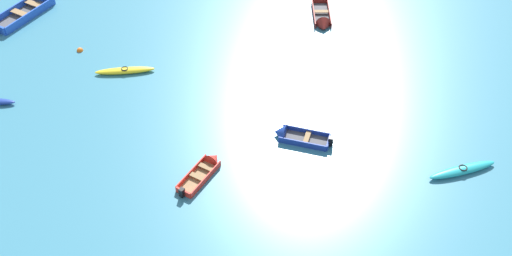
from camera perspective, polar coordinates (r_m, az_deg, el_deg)
name	(u,v)px	position (r m, az deg, el deg)	size (l,w,h in m)	color
rowboat_deep_blue_far_left	(292,135)	(30.26, 3.27, -0.68)	(2.91, 1.29, 0.88)	#4C4C51
rowboat_blue_back_row_center	(35,5)	(41.63, -19.26, 10.46)	(2.98, 4.84, 1.30)	#4C4C51
rowboat_red_center	(206,168)	(28.82, -4.51, -3.57)	(1.78, 2.83, 0.77)	#99754C
rowboat_maroon_foreground_center	(323,21)	(38.18, 6.02, 9.56)	(1.40, 3.25, 0.90)	#4C4C51
kayak_turquoise_distant_center	(462,170)	(30.10, 18.10, -3.61)	(3.22, 1.92, 0.32)	teal
kayak_yellow_near_camera	(125,71)	(34.81, -11.73, 5.09)	(3.20, 1.29, 0.30)	yellow
mooring_buoy_between_boats_left	(80,51)	(37.13, -15.58, 6.73)	(0.36, 0.36, 0.36)	orange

